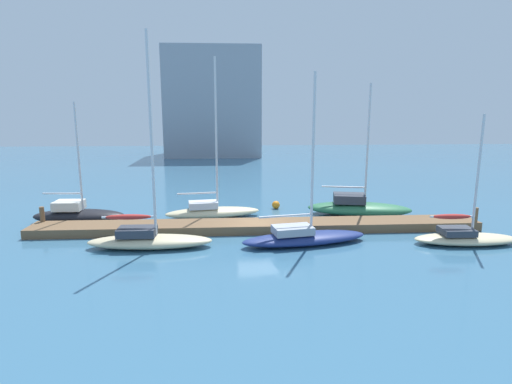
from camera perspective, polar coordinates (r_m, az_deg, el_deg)
ground_plane at (r=25.64m, az=0.28°, el=-5.27°), size 120.00×120.00×0.00m
dock_pier at (r=25.57m, az=0.28°, el=-4.69°), size 27.13×2.13×0.54m
dock_piling_near_end at (r=28.68m, az=-27.15°, el=-3.24°), size 0.28×0.28×1.46m
dock_piling_far_end at (r=28.64m, az=27.76°, el=-3.32°), size 0.28×0.28×1.46m
sailboat_0 at (r=29.56m, az=-23.19°, el=-2.80°), size 5.93×2.11×7.74m
sailboat_1 at (r=23.11m, az=-14.54°, el=-6.06°), size 6.63×1.86×11.13m
sailboat_2 at (r=28.64m, az=-6.06°, el=-2.45°), size 6.59×2.58×10.61m
sailboat_3 at (r=23.14m, az=6.50°, el=-5.98°), size 7.29×3.13×9.20m
sailboat_4 at (r=29.96m, az=13.77°, el=-2.00°), size 7.44×3.72×8.99m
sailboat_5 at (r=25.75m, az=26.64°, el=-5.44°), size 5.79×2.08×7.06m
mooring_buoy_orange at (r=31.05m, az=2.74°, el=-1.77°), size 0.58×0.58×0.58m
harbor_building_distant at (r=67.74m, az=-5.83°, el=12.03°), size 14.50×11.14×16.39m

